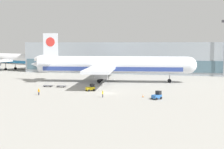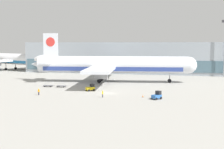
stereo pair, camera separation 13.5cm
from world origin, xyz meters
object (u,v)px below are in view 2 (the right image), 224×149
at_px(baggage_tug_mid, 157,96).
at_px(baggage_dolly_lead, 48,86).
at_px(airplane_distant, 15,59).
at_px(ground_crew_near, 39,91).
at_px(baggage_tug_foreground, 91,88).
at_px(ground_crew_far, 103,93).
at_px(traffic_cone_near, 143,96).
at_px(airplane_main, 110,65).
at_px(baggage_dolly_second, 61,86).

height_order(baggage_tug_mid, baggage_dolly_lead, baggage_tug_mid).
distance_m(airplane_distant, ground_crew_near, 82.78).
bearing_deg(baggage_tug_foreground, ground_crew_far, -102.65).
relative_size(ground_crew_far, traffic_cone_near, 2.50).
bearing_deg(ground_crew_near, airplane_distant, -120.13).
bearing_deg(airplane_main, ground_crew_near, -117.73).
height_order(baggage_tug_mid, ground_crew_far, baggage_tug_mid).
xyz_separation_m(ground_crew_near, ground_crew_far, (17.10, 0.38, -0.03)).
distance_m(baggage_dolly_lead, traffic_cone_near, 33.47).
relative_size(baggage_dolly_lead, ground_crew_near, 2.10).
relative_size(airplane_distant, ground_crew_near, 29.09).
xyz_separation_m(airplane_main, airplane_distant, (-58.43, 36.62, -0.40)).
height_order(baggage_tug_foreground, ground_crew_far, baggage_tug_foreground).
bearing_deg(airplane_distant, baggage_tug_mid, -20.19).
bearing_deg(baggage_dolly_second, baggage_tug_mid, -26.75).
xyz_separation_m(baggage_tug_foreground, ground_crew_far, (6.12, -9.76, 0.14)).
height_order(baggage_dolly_second, traffic_cone_near, traffic_cone_near).
bearing_deg(traffic_cone_near, ground_crew_far, -165.21).
relative_size(baggage_dolly_second, ground_crew_near, 2.10).
height_order(baggage_dolly_lead, ground_crew_far, ground_crew_far).
distance_m(airplane_distant, baggage_tug_foreground, 82.02).
distance_m(ground_crew_near, traffic_cone_near, 27.01).
bearing_deg(ground_crew_near, ground_crew_far, 116.58).
xyz_separation_m(airplane_main, ground_crew_near, (-11.51, -31.44, -4.79)).
distance_m(baggage_dolly_lead, baggage_dolly_second, 4.33).
xyz_separation_m(baggage_tug_mid, baggage_dolly_second, (-30.54, 14.26, -0.49)).
relative_size(airplane_distant, baggage_tug_mid, 18.42).
xyz_separation_m(airplane_main, baggage_dolly_lead, (-15.86, -16.34, -5.45)).
height_order(airplane_main, airplane_distant, airplane_main).
height_order(baggage_dolly_lead, baggage_dolly_second, same).
height_order(airplane_main, ground_crew_far, airplane_main).
distance_m(airplane_distant, ground_crew_far, 93.26).
bearing_deg(traffic_cone_near, baggage_dolly_lead, 158.73).
relative_size(airplane_distant, baggage_dolly_second, 13.87).
bearing_deg(airplane_distant, baggage_dolly_second, -27.69).
xyz_separation_m(airplane_distant, baggage_dolly_lead, (42.57, -52.96, -5.05)).
xyz_separation_m(baggage_tug_mid, ground_crew_far, (-13.41, -0.57, 0.14)).
bearing_deg(airplane_distant, baggage_dolly_lead, -30.48).
bearing_deg(baggage_tug_mid, baggage_dolly_lead, 104.68).
bearing_deg(traffic_cone_near, airplane_distant, 138.57).
bearing_deg(ground_crew_far, airplane_distant, -132.69).
bearing_deg(baggage_tug_mid, baggage_tug_foreground, 101.56).
distance_m(airplane_distant, baggage_tug_mid, 102.56).
bearing_deg(ground_crew_far, baggage_tug_mid, 96.35).
bearing_deg(airplane_main, baggage_dolly_lead, -141.77).
distance_m(baggage_tug_foreground, ground_crew_far, 11.53).
relative_size(ground_crew_near, ground_crew_far, 1.02).
bearing_deg(baggage_tug_foreground, traffic_cone_near, -69.14).
height_order(baggage_dolly_lead, traffic_cone_near, traffic_cone_near).
xyz_separation_m(airplane_main, baggage_dolly_second, (-11.54, -16.22, -5.45)).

